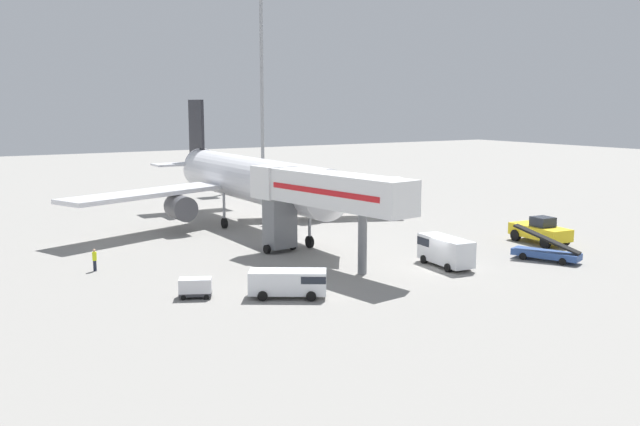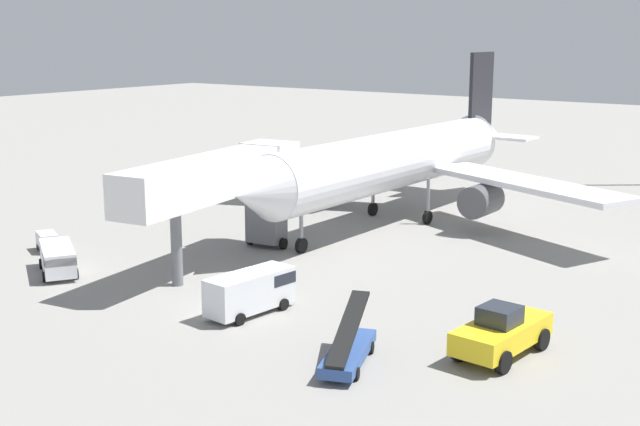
% 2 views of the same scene
% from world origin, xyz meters
% --- Properties ---
extents(ground_plane, '(300.00, 300.00, 0.00)m').
position_xyz_m(ground_plane, '(0.00, 0.00, 0.00)').
color(ground_plane, gray).
extents(airplane_at_gate, '(40.00, 38.96, 13.55)m').
position_xyz_m(airplane_at_gate, '(-4.73, 25.44, 5.09)').
color(airplane_at_gate, silver).
rests_on(airplane_at_gate, ground).
extents(jet_bridge, '(5.66, 17.57, 7.66)m').
position_xyz_m(jet_bridge, '(-7.25, 7.01, 5.75)').
color(jet_bridge, silver).
rests_on(jet_bridge, ground).
extents(pushback_tug, '(3.18, 6.20, 2.57)m').
position_xyz_m(pushback_tug, '(14.65, 2.83, 1.19)').
color(pushback_tug, yellow).
rests_on(pushback_tug, ground).
extents(belt_loader_truck, '(3.50, 5.77, 2.83)m').
position_xyz_m(belt_loader_truck, '(9.26, -2.52, 0.73)').
color(belt_loader_truck, '#2D4C8E').
rests_on(belt_loader_truck, ground).
extents(service_van_far_center, '(5.45, 4.45, 1.85)m').
position_xyz_m(service_van_far_center, '(-14.49, -1.06, 1.08)').
color(service_van_far_center, white).
rests_on(service_van_far_center, ground).
extents(service_van_near_right, '(2.58, 5.61, 2.37)m').
position_xyz_m(service_van_near_right, '(0.71, 0.52, 1.35)').
color(service_van_near_right, silver).
rests_on(service_van_near_right, ground).
extents(baggage_cart_rear_left, '(2.49, 2.03, 1.34)m').
position_xyz_m(baggage_cart_rear_left, '(-20.03, 2.19, 0.75)').
color(baggage_cart_rear_left, '#38383D').
rests_on(baggage_cart_rear_left, ground).
extents(ground_crew_worker_foreground, '(0.48, 0.48, 1.78)m').
position_xyz_m(ground_crew_worker_foreground, '(-23.94, 13.56, 0.94)').
color(ground_crew_worker_foreground, '#1E2333').
rests_on(ground_crew_worker_foreground, ground).
extents(safety_cone_alpha, '(0.38, 0.38, 0.59)m').
position_xyz_m(safety_cone_alpha, '(5.52, 3.68, 0.29)').
color(safety_cone_alpha, black).
rests_on(safety_cone_alpha, ground).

